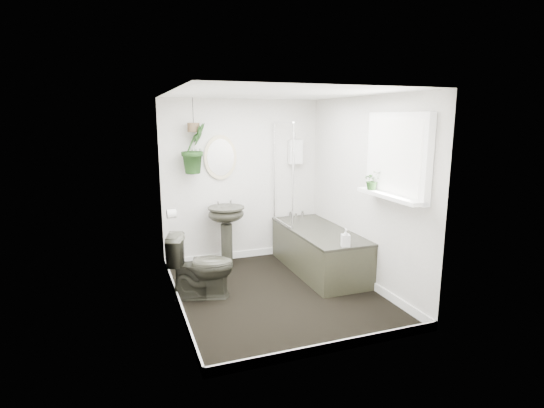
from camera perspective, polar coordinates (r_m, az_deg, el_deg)
name	(u,v)px	position (r m, az deg, el deg)	size (l,w,h in m)	color
floor	(276,293)	(5.16, 0.58, -11.93)	(2.30, 2.80, 0.02)	black
ceiling	(277,93)	(4.74, 0.64, 14.74)	(2.30, 2.80, 0.02)	white
wall_back	(242,181)	(6.14, -4.04, 3.14)	(2.30, 0.02, 2.30)	silver
wall_front	(336,228)	(3.56, 8.64, -3.16)	(2.30, 0.02, 2.30)	silver
wall_left	(173,205)	(4.55, -13.20, -0.13)	(0.02, 2.80, 2.30)	silver
wall_right	(365,192)	(5.33, 12.36, 1.61)	(0.02, 2.80, 2.30)	silver
skirting	(276,289)	(5.14, 0.58, -11.31)	(2.30, 2.80, 0.10)	white
bathtub	(319,250)	(5.79, 6.30, -6.18)	(0.72, 1.72, 0.58)	#282820
bath_screen	(283,174)	(5.88, 1.50, 4.06)	(0.04, 0.72, 1.40)	silver
shower_box	(295,152)	(6.29, 3.15, 7.02)	(0.20, 0.10, 0.35)	white
oval_mirror	(221,157)	(5.98, -6.93, 6.23)	(0.46, 0.03, 0.62)	beige
wall_sconce	(192,166)	(5.90, -10.68, 5.07)	(0.04, 0.04, 0.22)	black
toilet_roll_holder	(171,214)	(5.29, -13.37, -1.29)	(0.11, 0.11, 0.11)	white
window_recess	(397,156)	(4.66, 16.51, 6.19)	(0.08, 1.00, 0.90)	white
window_sill	(390,196)	(4.67, 15.52, 1.06)	(0.18, 1.00, 0.04)	white
window_blinds	(394,156)	(4.63, 16.06, 6.19)	(0.01, 0.86, 0.76)	white
toilet	(201,266)	(4.99, -9.50, -8.19)	(0.42, 0.74, 0.75)	#282820
pedestal_sink	(227,236)	(5.93, -6.12, -4.35)	(0.50, 0.43, 0.85)	#282820
sill_plant	(372,180)	(4.88, 13.35, 3.14)	(0.20, 0.17, 0.22)	black
hanging_plant	(194,148)	(5.77, -10.41, 7.38)	(0.37, 0.30, 0.67)	black
soap_bottle	(346,238)	(4.98, 9.87, -4.47)	(0.10, 0.10, 0.21)	black
hanging_pot	(194,127)	(5.76, -10.51, 10.10)	(0.16, 0.16, 0.12)	brown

